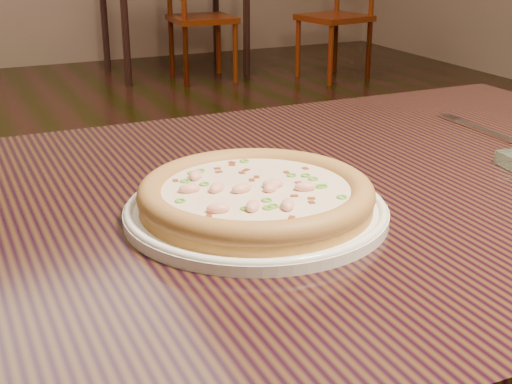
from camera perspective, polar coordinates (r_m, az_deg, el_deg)
name	(u,v)px	position (r m, az deg, el deg)	size (l,w,h in m)	color
hero_table	(324,259)	(0.93, 5.46, -5.36)	(1.20, 0.80, 0.75)	black
plate	(256,210)	(0.79, 0.00, -1.44)	(0.29, 0.29, 0.02)	white
pizza	(256,195)	(0.79, -0.01, -0.20)	(0.26, 0.26, 0.03)	#BE8842
fork	(478,128)	(1.19, 17.35, 4.91)	(0.02, 0.18, 0.00)	silver
chair_c	(194,18)	(5.13, -4.94, 13.70)	(0.44, 0.44, 0.95)	#4D2406
chair_d	(340,16)	(5.26, 6.75, 13.82)	(0.49, 0.49, 0.95)	#4D2406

